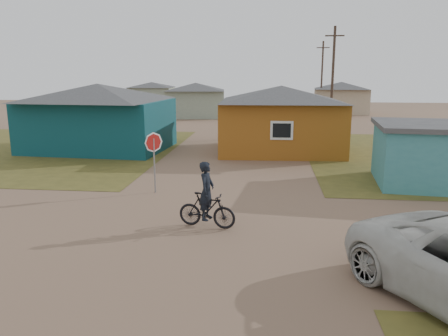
% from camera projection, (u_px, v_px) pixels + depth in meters
% --- Properties ---
extents(ground, '(120.00, 120.00, 0.00)m').
position_uv_depth(ground, '(205.00, 232.00, 13.01)').
color(ground, '#7D5E48').
extents(grass_nw, '(20.00, 18.00, 0.00)m').
position_uv_depth(grass_nw, '(12.00, 149.00, 27.06)').
color(grass_nw, brown).
rests_on(grass_nw, ground).
extents(house_teal, '(8.93, 7.08, 4.00)m').
position_uv_depth(house_teal, '(99.00, 116.00, 26.54)').
color(house_teal, '#0B3840').
rests_on(house_teal, ground).
extents(house_yellow, '(7.72, 6.76, 3.90)m').
position_uv_depth(house_yellow, '(281.00, 118.00, 25.92)').
color(house_yellow, '#975517').
rests_on(house_yellow, ground).
extents(house_pale_west, '(7.04, 6.15, 3.60)m').
position_uv_depth(house_pale_west, '(196.00, 99.00, 46.25)').
color(house_pale_west, gray).
rests_on(house_pale_west, ground).
extents(house_beige_east, '(6.95, 6.05, 3.60)m').
position_uv_depth(house_beige_east, '(341.00, 97.00, 50.46)').
color(house_beige_east, tan).
rests_on(house_beige_east, ground).
extents(house_pale_north, '(6.28, 5.81, 3.40)m').
position_uv_depth(house_pale_north, '(152.00, 94.00, 58.74)').
color(house_pale_north, gray).
rests_on(house_pale_north, ground).
extents(utility_pole_near, '(1.40, 0.20, 8.00)m').
position_uv_depth(utility_pole_near, '(332.00, 79.00, 32.83)').
color(utility_pole_near, '#413027').
rests_on(utility_pole_near, ground).
extents(utility_pole_far, '(1.40, 0.20, 8.00)m').
position_uv_depth(utility_pole_far, '(322.00, 77.00, 48.28)').
color(utility_pole_far, '#413027').
rests_on(utility_pole_far, ground).
extents(stop_sign, '(0.73, 0.36, 2.41)m').
position_uv_depth(stop_sign, '(154.00, 148.00, 16.87)').
color(stop_sign, gray).
rests_on(stop_sign, ground).
extents(cyclist, '(1.88, 0.87, 2.05)m').
position_uv_depth(cyclist, '(207.00, 204.00, 13.25)').
color(cyclist, black).
rests_on(cyclist, ground).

